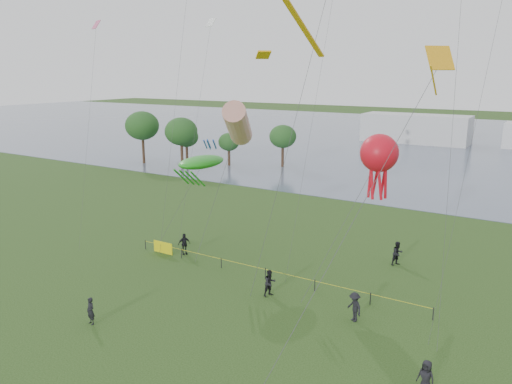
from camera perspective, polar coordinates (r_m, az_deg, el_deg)
The scene contains 14 objects.
lake at distance 116.31m, azimuth 24.03°, elevation 5.07°, with size 400.00×120.00×0.08m, color slate.
pavilion_left at distance 113.28m, azimuth 17.78°, elevation 6.92°, with size 22.00×8.00×6.00m, color silver.
trees at distance 81.34m, azimuth -7.71°, elevation 6.82°, with size 26.12×14.25×8.63m.
fence at distance 40.45m, azimuth -6.46°, elevation -7.30°, with size 24.07×0.07×1.05m.
spectator_a at distance 34.48m, azimuth 1.61°, elevation -10.36°, with size 0.90×0.70×1.85m, color black.
spectator_b at distance 31.82m, azimuth 11.18°, elevation -12.76°, with size 1.21×0.69×1.87m, color black.
spectator_c at distance 42.31m, azimuth -8.21°, elevation -5.89°, with size 1.06×0.44×1.81m, color black.
spectator_d at distance 26.31m, azimuth 18.85°, elevation -19.46°, with size 0.87×0.56×1.77m, color black.
spectator_f at distance 32.54m, azimuth -18.38°, elevation -12.78°, with size 0.62×0.41×1.70m, color black.
spectator_g at distance 41.16m, azimuth 15.88°, elevation -6.76°, with size 0.94×0.73×1.93m, color black.
kite_windsock at distance 39.27m, azimuth -2.12°, elevation 7.78°, with size 4.26×5.55×12.87m.
kite_creature at distance 40.36m, azimuth -6.28°, elevation 3.39°, with size 5.26×4.91×8.32m.
kite_octopus at distance 32.14m, azimuth 13.90°, elevation 4.24°, with size 5.05×3.97×11.18m.
kite_delta at distance 23.98m, azimuth 19.01°, elevation 11.79°, with size 4.66×14.85×16.09m.
Camera 1 is at (15.00, -14.37, 14.93)m, focal length 35.00 mm.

